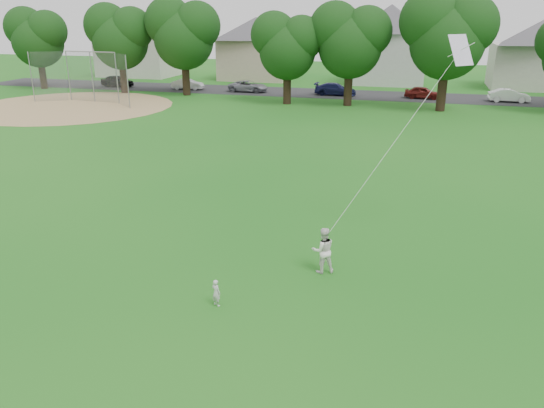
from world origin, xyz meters
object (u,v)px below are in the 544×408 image
(older_boy, at_px, (323,250))
(kite, at_px, (393,143))
(baseball_backstop, at_px, (89,78))
(toddler, at_px, (216,293))

(older_boy, relative_size, kite, 0.20)
(older_boy, xyz_separation_m, baseball_backstop, (-26.79, 28.03, 1.50))
(toddler, height_order, older_boy, older_boy)
(toddler, xyz_separation_m, older_boy, (2.52, 2.85, 0.35))
(kite, relative_size, baseball_backstop, 0.75)
(baseball_backstop, bearing_deg, kite, -42.38)
(older_boy, distance_m, kite, 4.10)
(kite, bearing_deg, baseball_backstop, 137.62)
(kite, height_order, baseball_backstop, kite)
(toddler, distance_m, older_boy, 3.82)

